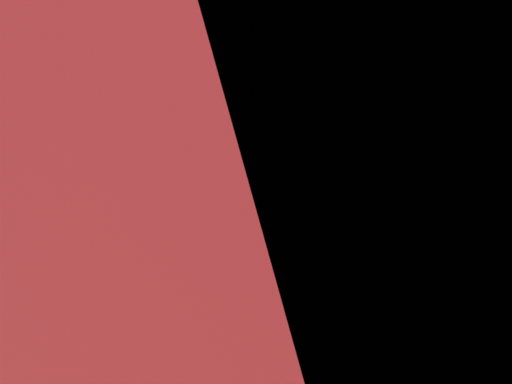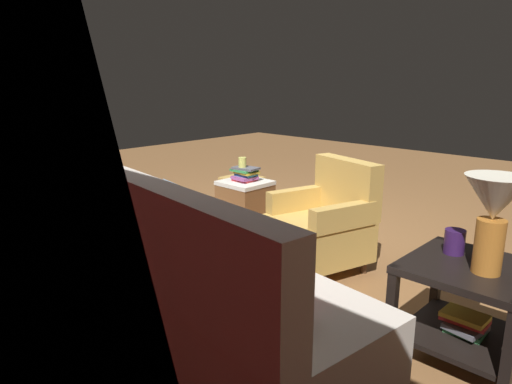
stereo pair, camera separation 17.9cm
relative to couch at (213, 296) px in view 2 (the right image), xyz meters
name	(u,v)px [view 2 (the right image)]	position (x,y,z in m)	size (l,w,h in m)	color
ground	(279,236)	(0.98, -1.69, -0.33)	(12.00, 12.00, 0.00)	olive
couch	(213,296)	(0.00, 0.00, 0.00)	(1.98, 1.06, 1.00)	silver
armchair	(324,224)	(0.25, -1.39, 0.03)	(0.82, 0.83, 0.87)	tan
side_table	(469,298)	(-1.05, -0.90, 0.03)	(0.64, 0.64, 0.55)	black
table_lamp	(494,209)	(-1.13, -0.85, 0.55)	(0.30, 0.30, 0.50)	#B26B26
small_vase	(454,242)	(-0.91, -1.00, 0.29)	(0.11, 0.11, 0.14)	#33194C
book_stack_shelf	(465,323)	(-1.05, -0.90, -0.12)	(0.24, 0.23, 0.11)	#338C4C
laptop_desk	(183,213)	(1.16, -0.68, 0.09)	(0.56, 0.44, 0.48)	olive
laptop	(178,201)	(1.17, -0.64, 0.20)	(0.36, 0.31, 0.21)	silver
wicker_hamper	(245,204)	(1.45, -1.69, -0.09)	(0.45, 0.45, 0.48)	brown
book_stack_hamper	(245,174)	(1.45, -1.69, 0.22)	(0.28, 0.22, 0.14)	red
yellow_mug	(242,162)	(1.46, -1.66, 0.34)	(0.08, 0.08, 0.10)	#D8D866
ottoman	(242,181)	(2.00, -2.18, -0.02)	(0.40, 0.40, 0.36)	tan
circular_rug	(157,241)	(1.73, -0.79, -0.33)	(1.40, 1.40, 0.01)	beige
pet_bowl_steel	(162,191)	(3.25, -1.90, -0.31)	(0.20, 0.20, 0.05)	silver
pet_bowl_teal	(144,188)	(3.57, -1.83, -0.31)	(0.20, 0.20, 0.05)	teal
potted_plant	(53,182)	(3.48, -0.58, 0.00)	(0.34, 0.34, 0.55)	brown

